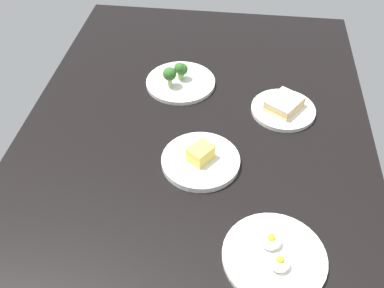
{
  "coord_description": "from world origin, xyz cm",
  "views": [
    {
      "loc": [
        79.89,
        10.16,
        84.54
      ],
      "look_at": [
        0.0,
        0.0,
        6.0
      ],
      "focal_mm": 40.75,
      "sensor_mm": 36.0,
      "label": 1
    }
  ],
  "objects_px": {
    "plate_sandwich": "(283,108)",
    "plate_cheese": "(201,160)",
    "plate_broccoli": "(180,80)",
    "plate_eggs": "(274,256)"
  },
  "relations": [
    {
      "from": "plate_sandwich",
      "to": "plate_cheese",
      "type": "bearing_deg",
      "value": -42.42
    },
    {
      "from": "plate_eggs",
      "to": "plate_cheese",
      "type": "xyz_separation_m",
      "value": [
        -0.25,
        -0.18,
        0.0
      ]
    },
    {
      "from": "plate_broccoli",
      "to": "plate_cheese",
      "type": "height_order",
      "value": "plate_broccoli"
    },
    {
      "from": "plate_broccoli",
      "to": "plate_cheese",
      "type": "relative_size",
      "value": 1.07
    },
    {
      "from": "plate_sandwich",
      "to": "plate_cheese",
      "type": "xyz_separation_m",
      "value": [
        0.23,
        -0.21,
        -0.0
      ]
    },
    {
      "from": "plate_broccoli",
      "to": "plate_eggs",
      "type": "bearing_deg",
      "value": 26.2
    },
    {
      "from": "plate_sandwich",
      "to": "plate_broccoli",
      "type": "xyz_separation_m",
      "value": [
        -0.09,
        -0.31,
        0.0
      ]
    },
    {
      "from": "plate_sandwich",
      "to": "plate_cheese",
      "type": "height_order",
      "value": "plate_cheese"
    },
    {
      "from": "plate_sandwich",
      "to": "plate_eggs",
      "type": "xyz_separation_m",
      "value": [
        0.48,
        -0.03,
        -0.0
      ]
    },
    {
      "from": "plate_eggs",
      "to": "plate_broccoli",
      "type": "bearing_deg",
      "value": -153.8
    }
  ]
}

